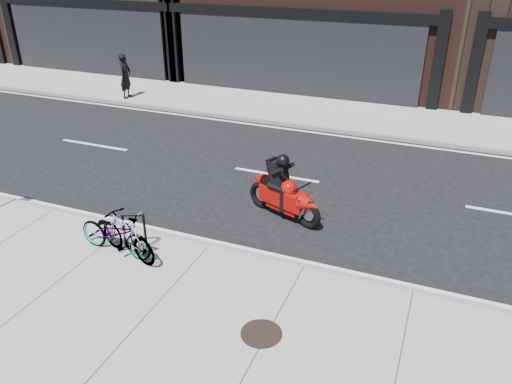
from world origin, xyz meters
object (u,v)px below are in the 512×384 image
at_px(bicycle_front, 115,233).
at_px(manhole_cover, 261,333).
at_px(bicycle_rear, 127,236).
at_px(pedestrian, 125,76).
at_px(motorcycle, 287,194).
at_px(bike_rack, 134,228).

distance_m(bicycle_front, manhole_cover, 3.68).
height_order(bicycle_rear, pedestrian, pedestrian).
distance_m(bicycle_front, bicycle_rear, 0.30).
relative_size(motorcycle, manhole_cover, 2.97).
relative_size(bike_rack, pedestrian, 0.45).
xyz_separation_m(bike_rack, bicycle_rear, (0.06, -0.32, 0.01)).
bearing_deg(motorcycle, pedestrian, 164.46).
xyz_separation_m(pedestrian, manhole_cover, (9.81, -10.48, -0.85)).
bearing_deg(bicycle_rear, pedestrian, -128.09).
xyz_separation_m(bike_rack, motorcycle, (2.34, 2.48, 0.04)).
xyz_separation_m(motorcycle, manhole_cover, (0.90, -3.85, -0.48)).
xyz_separation_m(bicycle_front, manhole_cover, (3.48, -1.09, -0.43)).
bearing_deg(manhole_cover, pedestrian, 133.10).
xyz_separation_m(bicycle_front, bicycle_rear, (0.30, -0.03, 0.02)).
bearing_deg(bicycle_rear, bicycle_front, -79.66).
relative_size(bicycle_front, bicycle_rear, 1.09).
height_order(bike_rack, manhole_cover, bike_rack).
distance_m(bike_rack, manhole_cover, 3.55).
distance_m(motorcycle, manhole_cover, 3.99).
bearing_deg(bicycle_front, bicycle_rear, -92.08).
distance_m(pedestrian, manhole_cover, 14.38).
relative_size(bicycle_front, motorcycle, 0.86).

